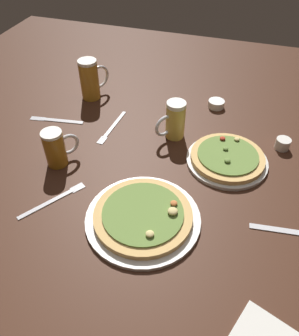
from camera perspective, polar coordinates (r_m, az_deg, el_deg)
The scene contains 12 objects.
ground_plane at distance 1.15m, azimuth 0.00°, elevation -1.28°, with size 2.40×2.40×0.03m, color #3D2114.
pizza_plate_near at distance 0.99m, azimuth -1.08°, elevation -8.18°, with size 0.34×0.34×0.05m.
pizza_plate_far at distance 1.20m, azimuth 12.98°, elevation 1.60°, with size 0.28×0.28×0.05m.
beer_mug_dark at distance 1.50m, azimuth -9.95°, elevation 14.54°, with size 0.09×0.13×0.17m.
beer_mug_amber at distance 1.25m, azimuth 4.22°, elevation 8.01°, with size 0.09×0.11×0.15m.
beer_mug_pale at distance 1.17m, azimuth -15.49°, elevation 3.30°, with size 0.09×0.11×0.13m.
ramekin_sauce at distance 1.31m, azimuth 21.57°, elevation 3.83°, with size 0.05×0.05×0.04m, color silver.
ramekin_butter at distance 1.47m, azimuth 11.20°, elevation 10.58°, with size 0.07×0.07×0.03m, color white.
fork_left at distance 1.09m, azimuth -15.85°, elevation -5.15°, with size 0.14×0.20×0.01m.
knife_right at distance 1.42m, azimuth -15.49°, elevation 7.82°, with size 0.22×0.05×0.01m.
fork_spare at distance 1.34m, azimuth -6.36°, elevation 6.82°, with size 0.04×0.23×0.01m.
knife_spare at distance 1.05m, azimuth 22.57°, elevation -9.83°, with size 0.22×0.05×0.01m.
Camera 1 is at (0.25, -0.78, 0.79)m, focal length 36.10 mm.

